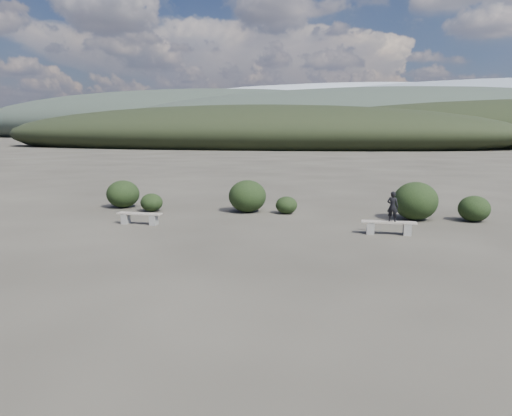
# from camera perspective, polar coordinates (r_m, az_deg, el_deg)

# --- Properties ---
(ground) EXTENTS (1200.00, 1200.00, 0.00)m
(ground) POSITION_cam_1_polar(r_m,az_deg,el_deg) (12.53, -6.79, -7.27)
(ground) COLOR #332F27
(ground) RESTS_ON ground
(bench_left) EXTENTS (1.71, 0.40, 0.43)m
(bench_left) POSITION_cam_1_polar(r_m,az_deg,el_deg) (19.09, -13.17, -1.06)
(bench_left) COLOR slate
(bench_left) RESTS_ON ground
(bench_right) EXTENTS (1.82, 0.49, 0.45)m
(bench_right) POSITION_cam_1_polar(r_m,az_deg,el_deg) (17.33, 14.93, -2.07)
(bench_right) COLOR slate
(bench_right) RESTS_ON ground
(seated_person) EXTENTS (0.41, 0.31, 1.02)m
(seated_person) POSITION_cam_1_polar(r_m,az_deg,el_deg) (17.22, 15.35, 0.17)
(seated_person) COLOR black
(seated_person) RESTS_ON bench_right
(shrub_a) EXTENTS (0.95, 0.95, 0.78)m
(shrub_a) POSITION_cam_1_polar(r_m,az_deg,el_deg) (21.99, -11.85, 0.62)
(shrub_a) COLOR black
(shrub_a) RESTS_ON ground
(shrub_b) EXTENTS (1.61, 1.61, 1.38)m
(shrub_b) POSITION_cam_1_polar(r_m,az_deg,el_deg) (21.31, -0.99, 1.36)
(shrub_b) COLOR black
(shrub_b) RESTS_ON ground
(shrub_c) EXTENTS (0.91, 0.91, 0.73)m
(shrub_c) POSITION_cam_1_polar(r_m,az_deg,el_deg) (20.97, 3.50, 0.33)
(shrub_c) COLOR black
(shrub_c) RESTS_ON ground
(shrub_d) EXTENTS (1.71, 1.71, 1.50)m
(shrub_d) POSITION_cam_1_polar(r_m,az_deg,el_deg) (20.40, 17.77, 0.77)
(shrub_d) COLOR black
(shrub_d) RESTS_ON ground
(shrub_e) EXTENTS (1.20, 1.20, 1.00)m
(shrub_e) POSITION_cam_1_polar(r_m,az_deg,el_deg) (20.87, 23.67, -0.07)
(shrub_e) COLOR black
(shrub_e) RESTS_ON ground
(shrub_f) EXTENTS (1.47, 1.47, 1.24)m
(shrub_f) POSITION_cam_1_polar(r_m,az_deg,el_deg) (23.36, -14.96, 1.56)
(shrub_f) COLOR black
(shrub_f) RESTS_ON ground
(mountain_ridges) EXTENTS (500.00, 400.00, 56.00)m
(mountain_ridges) POSITION_cam_1_polar(r_m,az_deg,el_deg) (350.54, 12.75, 9.84)
(mountain_ridges) COLOR black
(mountain_ridges) RESTS_ON ground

